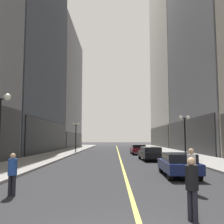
# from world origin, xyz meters

# --- Properties ---
(ground_plane) EXTENTS (200.00, 200.00, 0.00)m
(ground_plane) POSITION_xyz_m (0.00, 35.00, 0.00)
(ground_plane) COLOR #262628
(sidewalk_left) EXTENTS (4.50, 78.00, 0.15)m
(sidewalk_left) POSITION_xyz_m (-8.25, 35.00, 0.07)
(sidewalk_left) COLOR gray
(sidewalk_left) RESTS_ON ground
(sidewalk_right) EXTENTS (4.50, 78.00, 0.15)m
(sidewalk_right) POSITION_xyz_m (8.25, 35.00, 0.07)
(sidewalk_right) COLOR gray
(sidewalk_right) RESTS_ON ground
(lane_centre_stripe) EXTENTS (0.16, 70.00, 0.01)m
(lane_centre_stripe) POSITION_xyz_m (0.00, 35.00, 0.00)
(lane_centre_stripe) COLOR #E5D64C
(lane_centre_stripe) RESTS_ON ground
(building_left_mid) EXTENTS (15.21, 24.00, 39.65)m
(building_left_mid) POSITION_xyz_m (-18.00, 34.50, 19.76)
(building_left_mid) COLOR #4C515B
(building_left_mid) RESTS_ON ground
(building_left_far) EXTENTS (15.68, 26.00, 29.52)m
(building_left_far) POSITION_xyz_m (-18.24, 60.00, 14.71)
(building_left_far) COLOR gray
(building_left_far) RESTS_ON ground
(building_right_far) EXTENTS (13.66, 26.00, 62.28)m
(building_right_far) POSITION_xyz_m (17.24, 60.00, 31.06)
(building_right_far) COLOR #A8A399
(building_right_far) RESTS_ON ground
(car_navy) EXTENTS (1.91, 4.47, 1.32)m
(car_navy) POSITION_xyz_m (3.05, 9.81, 0.72)
(car_navy) COLOR #141E4C
(car_navy) RESTS_ON ground
(car_black) EXTENTS (2.07, 4.72, 1.32)m
(car_black) POSITION_xyz_m (2.93, 20.43, 0.72)
(car_black) COLOR black
(car_black) RESTS_ON ground
(car_maroon) EXTENTS (1.96, 4.72, 1.32)m
(car_maroon) POSITION_xyz_m (2.63, 30.17, 0.72)
(car_maroon) COLOR maroon
(car_maroon) RESTS_ON ground
(pedestrian_in_white_shirt) EXTENTS (0.47, 0.47, 1.77)m
(pedestrian_in_white_shirt) POSITION_xyz_m (2.47, 5.27, 1.04)
(pedestrian_in_white_shirt) COLOR black
(pedestrian_in_white_shirt) RESTS_ON ground
(pedestrian_in_black_coat) EXTENTS (0.48, 0.48, 1.67)m
(pedestrian_in_black_coat) POSITION_xyz_m (1.43, 1.77, 0.97)
(pedestrian_in_black_coat) COLOR black
(pedestrian_in_black_coat) RESTS_ON ground
(pedestrian_in_blue_hoodie) EXTENTS (0.39, 0.39, 1.61)m
(pedestrian_in_blue_hoodie) POSITION_xyz_m (-4.52, 4.68, 0.93)
(pedestrian_in_blue_hoodie) COLOR black
(pedestrian_in_blue_hoodie) RESTS_ON ground
(street_lamp_left_near) EXTENTS (1.06, 0.36, 4.43)m
(street_lamp_left_near) POSITION_xyz_m (-6.40, 7.59, 3.26)
(street_lamp_left_near) COLOR black
(street_lamp_left_near) RESTS_ON ground
(street_lamp_left_far) EXTENTS (1.06, 0.36, 4.43)m
(street_lamp_left_far) POSITION_xyz_m (-6.40, 33.65, 3.26)
(street_lamp_left_far) COLOR black
(street_lamp_left_far) RESTS_ON ground
(street_lamp_right_mid) EXTENTS (1.06, 0.36, 4.43)m
(street_lamp_right_mid) POSITION_xyz_m (6.40, 20.52, 3.26)
(street_lamp_right_mid) COLOR black
(street_lamp_right_mid) RESTS_ON ground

